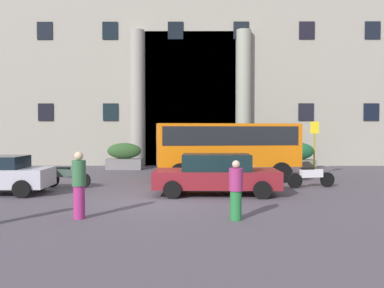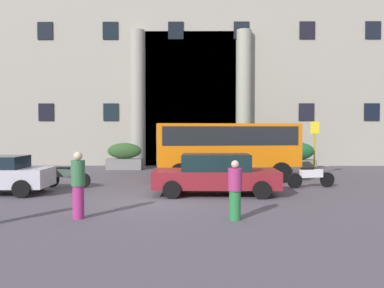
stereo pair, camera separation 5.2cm
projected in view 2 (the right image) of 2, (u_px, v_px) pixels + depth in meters
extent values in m
cube|color=#4F4852|center=(157.00, 202.00, 13.37)|extent=(80.00, 64.00, 0.12)
cube|color=gray|center=(179.00, 56.00, 30.58)|extent=(42.30, 9.00, 15.91)
cube|color=black|center=(191.00, 99.00, 26.26)|extent=(5.88, 0.12, 8.72)
cylinder|color=gray|center=(138.00, 98.00, 25.98)|extent=(0.95, 0.95, 8.72)
cylinder|color=gray|center=(244.00, 98.00, 25.93)|extent=(0.95, 0.95, 8.72)
cube|color=black|center=(46.00, 112.00, 26.27)|extent=(0.99, 0.08, 1.12)
cube|color=black|center=(111.00, 112.00, 26.24)|extent=(0.99, 0.08, 1.12)
cube|color=black|center=(306.00, 112.00, 26.14)|extent=(0.99, 0.08, 1.12)
cube|color=black|center=(372.00, 112.00, 26.10)|extent=(0.99, 0.08, 1.12)
cube|color=black|center=(45.00, 31.00, 26.08)|extent=(0.99, 0.08, 1.12)
cube|color=black|center=(110.00, 31.00, 26.05)|extent=(0.99, 0.08, 1.12)
cube|color=black|center=(176.00, 30.00, 26.02)|extent=(0.99, 0.08, 1.12)
cube|color=black|center=(241.00, 30.00, 25.99)|extent=(0.99, 0.08, 1.12)
cube|color=black|center=(307.00, 30.00, 25.95)|extent=(0.99, 0.08, 1.12)
cube|color=black|center=(373.00, 30.00, 25.92)|extent=(0.99, 0.08, 1.12)
cube|color=orange|center=(226.00, 147.00, 18.79)|extent=(6.67, 3.06, 2.17)
cube|color=black|center=(226.00, 136.00, 18.78)|extent=(6.29, 3.04, 0.84)
cube|color=black|center=(292.00, 139.00, 19.13)|extent=(0.29, 1.93, 1.05)
cube|color=#4E4248|center=(226.00, 168.00, 18.83)|extent=(6.68, 3.09, 0.24)
cylinder|color=black|center=(266.00, 168.00, 20.23)|extent=(0.93, 0.39, 0.90)
cylinder|color=black|center=(281.00, 172.00, 17.94)|extent=(0.93, 0.39, 0.90)
cylinder|color=black|center=(176.00, 169.00, 19.73)|extent=(0.93, 0.39, 0.90)
cylinder|color=black|center=(180.00, 174.00, 17.44)|extent=(0.93, 0.39, 0.90)
cylinder|color=#9E9716|center=(314.00, 149.00, 20.39)|extent=(0.08, 0.08, 2.71)
cube|color=yellow|center=(315.00, 128.00, 20.32)|extent=(0.44, 0.03, 0.60)
cube|color=slate|center=(124.00, 164.00, 23.86)|extent=(2.09, 0.82, 0.63)
ellipsoid|color=#2D5025|center=(124.00, 151.00, 23.83)|extent=(2.00, 0.74, 0.93)
cube|color=gray|center=(185.00, 164.00, 23.85)|extent=(2.14, 0.74, 0.62)
ellipsoid|color=#30663A|center=(185.00, 152.00, 23.83)|extent=(2.05, 0.67, 0.83)
cube|color=slate|center=(299.00, 165.00, 23.79)|extent=(1.84, 0.92, 0.58)
ellipsoid|color=#1B5730|center=(299.00, 151.00, 23.77)|extent=(1.77, 0.83, 1.01)
cube|color=gray|center=(241.00, 164.00, 24.04)|extent=(1.54, 0.99, 0.65)
ellipsoid|color=#22551C|center=(241.00, 149.00, 24.02)|extent=(1.48, 0.89, 1.06)
cylinder|color=black|center=(40.00, 182.00, 15.57)|extent=(0.62, 0.21, 0.62)
cylinder|color=black|center=(22.00, 189.00, 13.86)|extent=(0.62, 0.21, 0.62)
cube|color=maroon|center=(216.00, 179.00, 14.54)|extent=(4.51, 1.87, 0.62)
cube|color=black|center=(216.00, 162.00, 14.52)|extent=(2.45, 1.61, 0.57)
cylinder|color=black|center=(255.00, 183.00, 15.40)|extent=(0.62, 0.21, 0.62)
cylinder|color=black|center=(262.00, 190.00, 13.62)|extent=(0.62, 0.21, 0.62)
cylinder|color=black|center=(175.00, 183.00, 15.48)|extent=(0.62, 0.21, 0.62)
cylinder|color=black|center=(172.00, 190.00, 13.71)|extent=(0.62, 0.21, 0.62)
cylinder|color=black|center=(257.00, 179.00, 16.58)|extent=(0.61, 0.19, 0.60)
cylinder|color=black|center=(225.00, 179.00, 16.79)|extent=(0.61, 0.21, 0.60)
cube|color=navy|center=(241.00, 172.00, 16.68)|extent=(0.86, 0.36, 0.32)
cube|color=black|center=(237.00, 168.00, 16.70)|extent=(0.54, 0.28, 0.12)
cylinder|color=#A5A5A8|center=(255.00, 165.00, 16.58)|extent=(0.11, 0.55, 0.03)
cylinder|color=black|center=(83.00, 180.00, 16.30)|extent=(0.61, 0.20, 0.60)
cylinder|color=black|center=(52.00, 180.00, 16.54)|extent=(0.61, 0.22, 0.60)
cube|color=#3E4F47|center=(67.00, 173.00, 16.41)|extent=(0.90, 0.38, 0.32)
cube|color=black|center=(63.00, 169.00, 16.44)|extent=(0.55, 0.28, 0.12)
cylinder|color=#A5A5A8|center=(80.00, 166.00, 16.30)|extent=(0.12, 0.55, 0.03)
cylinder|color=black|center=(327.00, 180.00, 16.48)|extent=(0.61, 0.24, 0.60)
cylinder|color=black|center=(295.00, 181.00, 16.15)|extent=(0.61, 0.26, 0.60)
cube|color=white|center=(311.00, 173.00, 16.30)|extent=(0.96, 0.45, 0.32)
cube|color=black|center=(307.00, 169.00, 16.26)|extent=(0.55, 0.32, 0.12)
cylinder|color=#A5A5A8|center=(325.00, 166.00, 16.43)|extent=(0.16, 0.54, 0.03)
cylinder|color=#247136|center=(235.00, 205.00, 10.45)|extent=(0.30, 0.30, 0.76)
cylinder|color=#972A63|center=(235.00, 179.00, 10.42)|extent=(0.36, 0.36, 0.59)
sphere|color=#D4AF93|center=(235.00, 164.00, 10.41)|extent=(0.20, 0.20, 0.20)
cylinder|color=#9F286B|center=(78.00, 202.00, 10.61)|extent=(0.30, 0.30, 0.87)
cylinder|color=#32643C|center=(78.00, 173.00, 10.59)|extent=(0.36, 0.36, 0.67)
sphere|color=#D5B38E|center=(78.00, 156.00, 10.57)|extent=(0.23, 0.23, 0.23)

